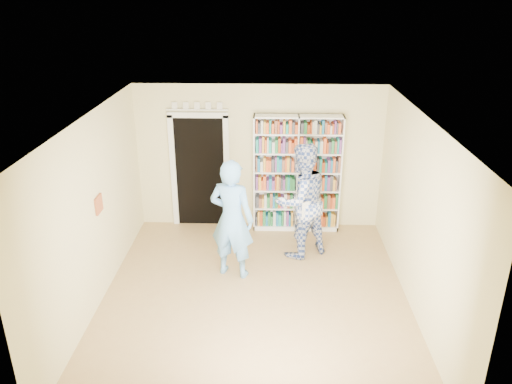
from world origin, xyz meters
TOP-DOWN VIEW (x-y plane):
  - floor at (0.00, 0.00)m, footprint 5.00×5.00m
  - ceiling at (0.00, 0.00)m, footprint 5.00×5.00m
  - wall_back at (0.00, 2.50)m, footprint 4.50×0.00m
  - wall_left at (-2.25, 0.00)m, footprint 0.00×5.00m
  - wall_right at (2.25, 0.00)m, footprint 0.00×5.00m
  - bookshelf at (0.70, 2.34)m, footprint 1.59×0.30m
  - doorway at (-1.10, 2.48)m, footprint 1.10×0.08m
  - wall_art at (-2.23, 0.20)m, footprint 0.03×0.25m
  - man_blue at (-0.37, 0.68)m, footprint 0.81×0.65m
  - man_plaid at (0.72, 1.35)m, footprint 1.21×1.14m
  - paper_sheet at (0.80, 1.09)m, footprint 0.17×0.12m

SIDE VIEW (x-z plane):
  - floor at x=0.00m, z-range 0.00..0.00m
  - paper_sheet at x=0.80m, z-range 0.81..1.09m
  - man_blue at x=-0.37m, z-range 0.00..1.92m
  - man_plaid at x=0.72m, z-range 0.00..1.98m
  - bookshelf at x=0.70m, z-range 0.01..2.20m
  - doorway at x=-1.10m, z-range -0.04..2.39m
  - wall_back at x=0.00m, z-range -0.90..3.60m
  - wall_left at x=-2.25m, z-range -1.15..3.85m
  - wall_right at x=2.25m, z-range -1.15..3.85m
  - wall_art at x=-2.23m, z-range 1.27..1.52m
  - ceiling at x=0.00m, z-range 2.70..2.70m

